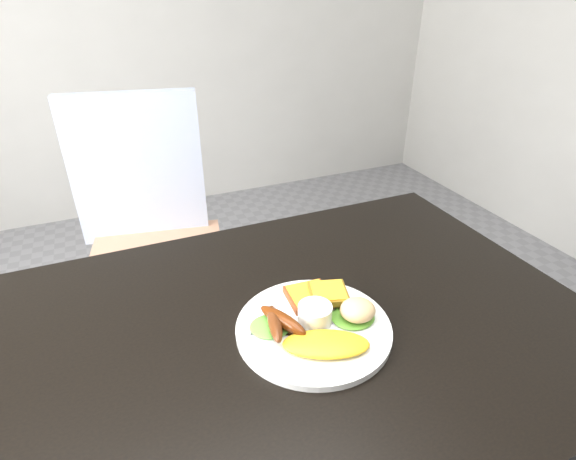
{
  "coord_description": "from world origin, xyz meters",
  "views": [
    {
      "loc": [
        -0.24,
        -0.6,
        1.32
      ],
      "look_at": [
        0.05,
        0.09,
        0.9
      ],
      "focal_mm": 28.0,
      "sensor_mm": 36.0,
      "label": 1
    }
  ],
  "objects_px": {
    "dining_chair": "(158,263)",
    "dining_table": "(282,334)",
    "person": "(211,208)",
    "plate": "(313,328)"
  },
  "relations": [
    {
      "from": "dining_chair",
      "to": "dining_table",
      "type": "bearing_deg",
      "value": -68.53
    },
    {
      "from": "person",
      "to": "plate",
      "type": "relative_size",
      "value": 5.24
    },
    {
      "from": "dining_table",
      "to": "plate",
      "type": "xyz_separation_m",
      "value": [
        0.05,
        -0.03,
        0.03
      ]
    },
    {
      "from": "dining_chair",
      "to": "person",
      "type": "relative_size",
      "value": 0.31
    },
    {
      "from": "plate",
      "to": "dining_table",
      "type": "bearing_deg",
      "value": 144.06
    },
    {
      "from": "plate",
      "to": "dining_chair",
      "type": "bearing_deg",
      "value": 103.42
    },
    {
      "from": "dining_chair",
      "to": "plate",
      "type": "distance_m",
      "value": 0.9
    },
    {
      "from": "dining_table",
      "to": "person",
      "type": "xyz_separation_m",
      "value": [
        0.0,
        0.54,
        0.02
      ]
    },
    {
      "from": "dining_chair",
      "to": "plate",
      "type": "height_order",
      "value": "plate"
    },
    {
      "from": "person",
      "to": "dining_chair",
      "type": "bearing_deg",
      "value": -43.71
    }
  ]
}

